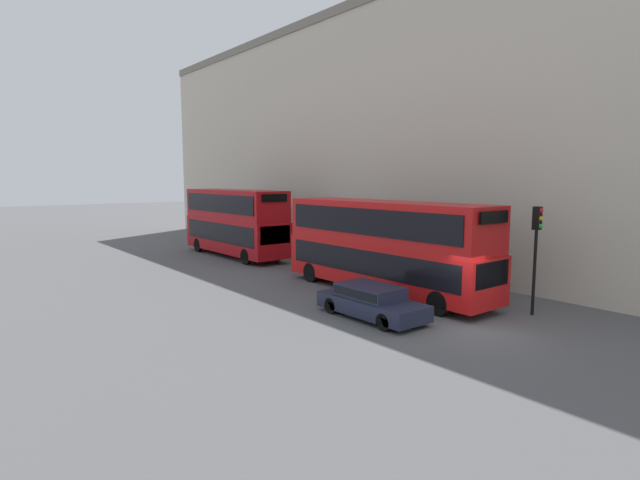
% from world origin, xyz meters
% --- Properties ---
extents(ground_plane, '(200.00, 200.00, 0.00)m').
position_xyz_m(ground_plane, '(0.00, 0.00, 0.00)').
color(ground_plane, '#515154').
extents(building_facade, '(1.10, 80.00, 16.30)m').
position_xyz_m(building_facade, '(7.00, 0.00, 8.46)').
color(building_facade, beige).
rests_on(building_facade, ground).
extents(bus_leading, '(2.59, 11.41, 4.31)m').
position_xyz_m(bus_leading, '(1.60, 5.95, 2.38)').
color(bus_leading, red).
rests_on(bus_leading, ground).
extents(bus_second_in_queue, '(2.59, 10.13, 4.57)m').
position_xyz_m(bus_second_in_queue, '(1.60, 20.20, 2.51)').
color(bus_second_in_queue, '#A80F14').
rests_on(bus_second_in_queue, ground).
extents(car_dark_sedan, '(1.83, 4.55, 1.27)m').
position_xyz_m(car_dark_sedan, '(-1.80, 3.30, 0.68)').
color(car_dark_sedan, '#1E2338').
rests_on(car_dark_sedan, ground).
extents(traffic_light, '(0.30, 0.36, 4.29)m').
position_xyz_m(traffic_light, '(3.47, -0.41, 3.07)').
color(traffic_light, black).
rests_on(traffic_light, ground).
extents(pedestrian, '(0.36, 0.36, 1.82)m').
position_xyz_m(pedestrian, '(4.56, 5.30, 0.84)').
color(pedestrian, brown).
rests_on(pedestrian, ground).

